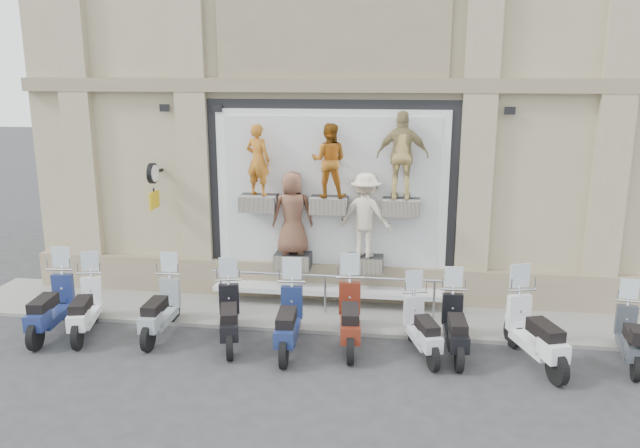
# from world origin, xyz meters

# --- Properties ---
(ground) EXTENTS (90.00, 90.00, 0.00)m
(ground) POSITION_xyz_m (0.00, 0.00, 0.00)
(ground) COLOR #303032
(ground) RESTS_ON ground
(sidewalk) EXTENTS (16.00, 2.20, 0.08)m
(sidewalk) POSITION_xyz_m (0.00, 2.10, 0.04)
(sidewalk) COLOR gray
(sidewalk) RESTS_ON ground
(building) EXTENTS (14.00, 8.60, 12.00)m
(building) POSITION_xyz_m (0.00, 7.00, 6.00)
(building) COLOR tan
(building) RESTS_ON ground
(shop_vitrine) EXTENTS (5.60, 1.00, 4.30)m
(shop_vitrine) POSITION_xyz_m (0.14, 2.74, 2.40)
(shop_vitrine) COLOR black
(shop_vitrine) RESTS_ON ground
(guard_rail) EXTENTS (5.06, 0.10, 0.93)m
(guard_rail) POSITION_xyz_m (0.00, 2.00, 0.47)
(guard_rail) COLOR #9EA0A5
(guard_rail) RESTS_ON ground
(clock_sign_bracket) EXTENTS (0.10, 0.80, 1.02)m
(clock_sign_bracket) POSITION_xyz_m (-3.90, 2.47, 2.80)
(clock_sign_bracket) COLOR black
(clock_sign_bracket) RESTS_ON ground
(scooter_a) EXTENTS (0.81, 2.07, 1.64)m
(scooter_a) POSITION_xyz_m (-5.28, 0.29, 0.82)
(scooter_a) COLOR navy
(scooter_a) RESTS_ON ground
(scooter_b) EXTENTS (1.00, 1.98, 1.55)m
(scooter_b) POSITION_xyz_m (-4.61, 0.38, 0.77)
(scooter_b) COLOR white
(scooter_b) RESTS_ON ground
(scooter_c) EXTENTS (0.60, 1.93, 1.55)m
(scooter_c) POSITION_xyz_m (-3.09, 0.52, 0.78)
(scooter_c) COLOR gray
(scooter_c) RESTS_ON ground
(scooter_d) EXTENTS (1.05, 1.99, 1.56)m
(scooter_d) POSITION_xyz_m (-1.64, 0.35, 0.78)
(scooter_d) COLOR black
(scooter_d) RESTS_ON ground
(scooter_e) EXTENTS (0.72, 2.04, 1.62)m
(scooter_e) POSITION_xyz_m (-0.46, 0.22, 0.81)
(scooter_e) COLOR navy
(scooter_e) RESTS_ON ground
(scooter_f) EXTENTS (0.80, 2.09, 1.66)m
(scooter_f) POSITION_xyz_m (0.67, 0.55, 0.83)
(scooter_f) COLOR #611E10
(scooter_f) RESTS_ON ground
(scooter_g) EXTENTS (1.02, 1.86, 1.45)m
(scooter_g) POSITION_xyz_m (2.02, 0.37, 0.73)
(scooter_g) COLOR #BABBC2
(scooter_g) RESTS_ON ground
(scooter_h) EXTENTS (0.64, 1.89, 1.52)m
(scooter_h) POSITION_xyz_m (2.63, 0.46, 0.76)
(scooter_h) COLOR black
(scooter_h) RESTS_ON ground
(scooter_i) EXTENTS (1.24, 2.15, 1.68)m
(scooter_i) POSITION_xyz_m (4.01, 0.24, 0.84)
(scooter_i) COLOR white
(scooter_i) RESTS_ON ground
(scooter_j) EXTENTS (0.75, 1.81, 1.42)m
(scooter_j) POSITION_xyz_m (5.71, 0.49, 0.71)
(scooter_j) COLOR #34393F
(scooter_j) RESTS_ON ground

